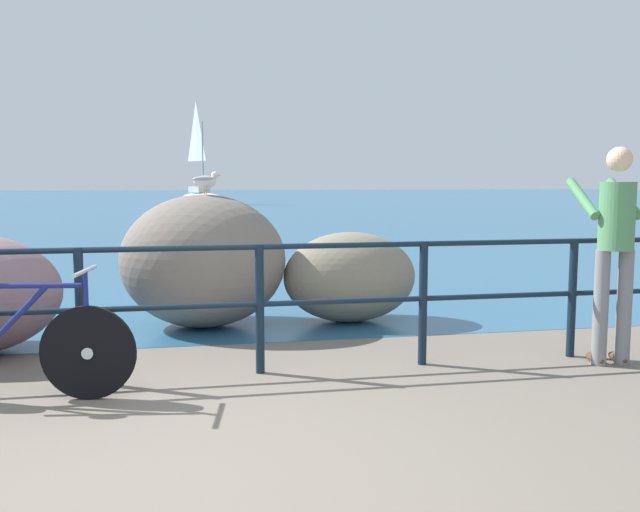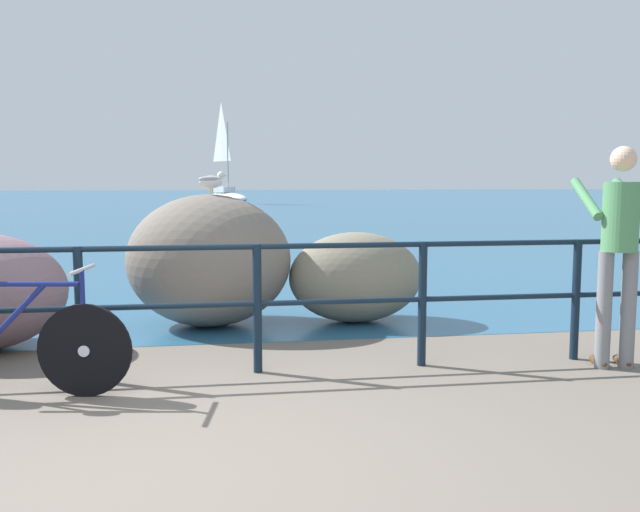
{
  "view_description": "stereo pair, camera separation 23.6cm",
  "coord_description": "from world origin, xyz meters",
  "px_view_note": "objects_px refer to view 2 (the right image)",
  "views": [
    {
      "loc": [
        0.13,
        -3.45,
        1.52
      ],
      "look_at": [
        1.23,
        2.22,
        0.87
      ],
      "focal_mm": 38.56,
      "sensor_mm": 36.0,
      "label": 1
    },
    {
      "loc": [
        0.36,
        -3.49,
        1.52
      ],
      "look_at": [
        1.23,
        2.22,
        0.87
      ],
      "focal_mm": 38.56,
      "sensor_mm": 36.0,
      "label": 2
    }
  ],
  "objects_px": {
    "breakwater_boulder_right": "(355,277)",
    "person_at_railing": "(618,246)",
    "bicycle": "(11,342)",
    "breakwater_boulder_main": "(209,260)",
    "sailboat": "(226,192)",
    "seagull": "(211,181)"
  },
  "relations": [
    {
      "from": "breakwater_boulder_main",
      "to": "sailboat",
      "type": "bearing_deg",
      "value": 88.86
    },
    {
      "from": "breakwater_boulder_right",
      "to": "bicycle",
      "type": "bearing_deg",
      "value": -143.5
    },
    {
      "from": "sailboat",
      "to": "bicycle",
      "type": "bearing_deg",
      "value": -30.63
    },
    {
      "from": "breakwater_boulder_main",
      "to": "seagull",
      "type": "height_order",
      "value": "seagull"
    },
    {
      "from": "bicycle",
      "to": "breakwater_boulder_right",
      "type": "distance_m",
      "value": 3.6
    },
    {
      "from": "person_at_railing",
      "to": "breakwater_boulder_right",
      "type": "bearing_deg",
      "value": 45.63
    },
    {
      "from": "bicycle",
      "to": "seagull",
      "type": "height_order",
      "value": "seagull"
    },
    {
      "from": "seagull",
      "to": "sailboat",
      "type": "xyz_separation_m",
      "value": [
        0.67,
        34.99,
        -0.8
      ]
    },
    {
      "from": "bicycle",
      "to": "person_at_railing",
      "type": "relative_size",
      "value": 0.95
    },
    {
      "from": "person_at_railing",
      "to": "breakwater_boulder_right",
      "type": "xyz_separation_m",
      "value": [
        -1.71,
        2.07,
        -0.51
      ]
    },
    {
      "from": "breakwater_boulder_right",
      "to": "person_at_railing",
      "type": "bearing_deg",
      "value": -50.36
    },
    {
      "from": "sailboat",
      "to": "breakwater_boulder_main",
      "type": "bearing_deg",
      "value": -28.61
    },
    {
      "from": "breakwater_boulder_right",
      "to": "breakwater_boulder_main",
      "type": "bearing_deg",
      "value": 178.51
    },
    {
      "from": "breakwater_boulder_right",
      "to": "sailboat",
      "type": "bearing_deg",
      "value": 91.37
    },
    {
      "from": "breakwater_boulder_right",
      "to": "seagull",
      "type": "bearing_deg",
      "value": 177.18
    },
    {
      "from": "seagull",
      "to": "sailboat",
      "type": "bearing_deg",
      "value": 58.43
    },
    {
      "from": "bicycle",
      "to": "seagull",
      "type": "relative_size",
      "value": 5.18
    },
    {
      "from": "bicycle",
      "to": "breakwater_boulder_main",
      "type": "height_order",
      "value": "breakwater_boulder_main"
    },
    {
      "from": "breakwater_boulder_right",
      "to": "seagull",
      "type": "height_order",
      "value": "seagull"
    },
    {
      "from": "bicycle",
      "to": "breakwater_boulder_right",
      "type": "xyz_separation_m",
      "value": [
        2.89,
        2.14,
        0.09
      ]
    },
    {
      "from": "person_at_railing",
      "to": "bicycle",
      "type": "bearing_deg",
      "value": 96.89
    },
    {
      "from": "breakwater_boulder_right",
      "to": "sailboat",
      "type": "distance_m",
      "value": 35.07
    }
  ]
}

